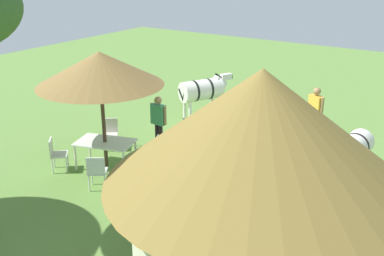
% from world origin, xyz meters
% --- Properties ---
extents(ground_plane, '(36.00, 36.00, 0.00)m').
position_xyz_m(ground_plane, '(0.00, 0.00, 0.00)').
color(ground_plane, '#5D843B').
extents(thatched_hut, '(4.99, 4.99, 3.84)m').
position_xyz_m(thatched_hut, '(-2.68, 4.43, 2.10)').
color(thatched_hut, beige).
rests_on(thatched_hut, ground_plane).
extents(shade_umbrella, '(3.24, 3.24, 3.15)m').
position_xyz_m(shade_umbrella, '(2.70, 2.38, 2.72)').
color(shade_umbrella, '#4A3526').
rests_on(shade_umbrella, ground_plane).
extents(patio_dining_table, '(1.71, 1.31, 0.74)m').
position_xyz_m(patio_dining_table, '(2.70, 2.38, 0.66)').
color(patio_dining_table, silver).
rests_on(patio_dining_table, ground_plane).
extents(patio_chair_east_end, '(0.60, 0.59, 0.90)m').
position_xyz_m(patio_chair_east_end, '(1.98, 3.45, 0.52)').
color(patio_chair_east_end, silver).
rests_on(patio_chair_east_end, ground_plane).
extents(patio_chair_west_end, '(0.58, 0.59, 0.90)m').
position_xyz_m(patio_chair_west_end, '(1.57, 1.75, 0.52)').
color(patio_chair_west_end, silver).
rests_on(patio_chair_west_end, ground_plane).
extents(patio_chair_near_hut, '(0.60, 0.60, 0.90)m').
position_xyz_m(patio_chair_near_hut, '(3.48, 1.35, 0.52)').
color(patio_chair_near_hut, silver).
rests_on(patio_chair_near_hut, ground_plane).
extents(patio_chair_near_lawn, '(0.61, 0.61, 0.90)m').
position_xyz_m(patio_chair_near_lawn, '(3.65, 3.26, 0.52)').
color(patio_chair_near_lawn, silver).
rests_on(patio_chair_near_lawn, ground_plane).
extents(guest_beside_umbrella, '(0.59, 0.25, 1.64)m').
position_xyz_m(guest_beside_umbrella, '(2.19, 0.69, 0.99)').
color(guest_beside_umbrella, black).
rests_on(guest_beside_umbrella, ground_plane).
extents(standing_watcher, '(0.55, 0.40, 1.69)m').
position_xyz_m(standing_watcher, '(-1.31, -2.52, 1.02)').
color(standing_watcher, black).
rests_on(standing_watcher, ground_plane).
extents(striped_lounge_chair, '(0.65, 0.87, 0.65)m').
position_xyz_m(striped_lounge_chair, '(-0.46, -0.95, 0.26)').
color(striped_lounge_chair, '#2C69A8').
rests_on(striped_lounge_chair, ground_plane).
extents(zebra_nearest_camera, '(0.76, 2.15, 1.56)m').
position_xyz_m(zebra_nearest_camera, '(-3.09, 0.13, 1.02)').
color(zebra_nearest_camera, silver).
rests_on(zebra_nearest_camera, ground_plane).
extents(zebra_by_umbrella, '(1.29, 1.94, 1.56)m').
position_xyz_m(zebra_by_umbrella, '(2.62, -2.39, 1.02)').
color(zebra_by_umbrella, silver).
rests_on(zebra_by_umbrella, ground_plane).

